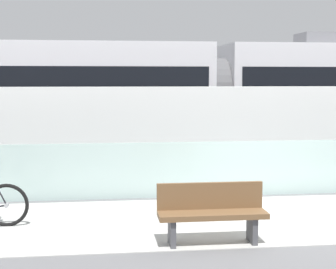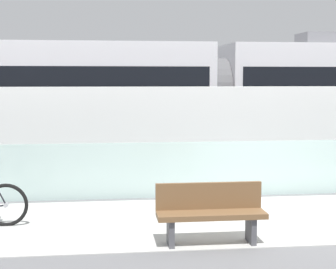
# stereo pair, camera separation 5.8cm
# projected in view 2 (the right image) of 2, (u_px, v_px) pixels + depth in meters

# --- Properties ---
(ground_plane) EXTENTS (200.00, 200.00, 0.00)m
(ground_plane) POSITION_uv_depth(u_px,v_px,m) (282.00, 218.00, 9.32)
(ground_plane) COLOR slate
(bike_path_deck) EXTENTS (32.00, 3.20, 0.01)m
(bike_path_deck) POSITION_uv_depth(u_px,v_px,m) (282.00, 217.00, 9.32)
(bike_path_deck) COLOR beige
(bike_path_deck) RESTS_ON ground
(glass_parapet) EXTENTS (32.00, 0.05, 1.14)m
(glass_parapet) POSITION_uv_depth(u_px,v_px,m) (253.00, 168.00, 11.09)
(glass_parapet) COLOR #ADC6C1
(glass_parapet) RESTS_ON ground
(concrete_barrier_wall) EXTENTS (32.00, 0.36, 2.25)m
(concrete_barrier_wall) POSITION_uv_depth(u_px,v_px,m) (233.00, 133.00, 12.81)
(concrete_barrier_wall) COLOR white
(concrete_barrier_wall) RESTS_ON ground
(tram_rail_near) EXTENTS (32.00, 0.08, 0.01)m
(tram_rail_near) POSITION_uv_depth(u_px,v_px,m) (212.00, 163.00, 15.38)
(tram_rail_near) COLOR #595654
(tram_rail_near) RESTS_ON ground
(tram_rail_far) EXTENTS (32.00, 0.08, 0.01)m
(tram_rail_far) POSITION_uv_depth(u_px,v_px,m) (203.00, 156.00, 16.80)
(tram_rail_far) COLOR #595654
(tram_rail_far) RESTS_ON ground
(tram) EXTENTS (22.56, 2.54, 3.81)m
(tram) POSITION_uv_depth(u_px,v_px,m) (216.00, 97.00, 15.92)
(tram) COLOR silver
(tram) RESTS_ON ground
(bench) EXTENTS (1.60, 0.45, 0.89)m
(bench) POSITION_uv_depth(u_px,v_px,m) (210.00, 212.00, 7.83)
(bench) COLOR brown
(bench) RESTS_ON ground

